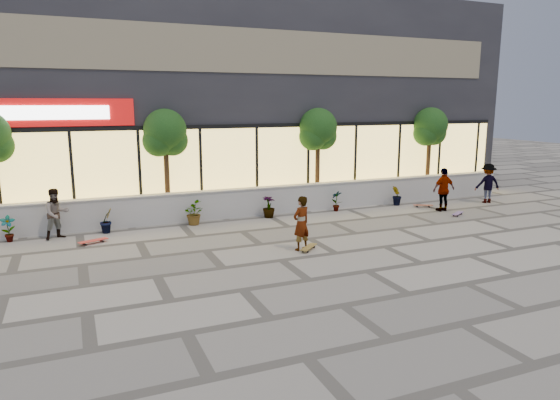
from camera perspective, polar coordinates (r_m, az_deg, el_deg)
name	(u,v)px	position (r m, az deg, el deg)	size (l,w,h in m)	color
ground	(368,271)	(12.71, 9.99, -8.02)	(80.00, 80.00, 0.00)	#A09A8B
planter_wall	(266,200)	(18.63, -1.62, -0.05)	(22.00, 0.42, 1.04)	beige
retail_building	(222,100)	(23.48, -6.62, 11.32)	(24.00, 9.17, 8.50)	#242429
shrub_a	(8,229)	(17.02, -28.65, -2.91)	(0.43, 0.29, 0.81)	#163C13
shrub_b	(107,220)	(16.94, -19.21, -2.22)	(0.45, 0.36, 0.81)	#163C13
shrub_c	(193,213)	(17.31, -9.94, -1.48)	(0.73, 0.63, 0.81)	#163C13
shrub_d	(269,207)	(18.12, -1.29, -0.76)	(0.45, 0.45, 0.81)	#163C13
shrub_e	(336,201)	(19.30, 6.47, -0.09)	(0.43, 0.29, 0.81)	#163C13
shrub_f	(397,196)	(20.79, 13.22, 0.49)	(0.45, 0.36, 0.81)	#163C13
tree_midwest	(165,135)	(18.05, -12.99, 7.20)	(1.60, 1.50, 3.92)	#442818
tree_mideast	(318,132)	(19.98, 4.36, 7.79)	(1.60, 1.50, 3.92)	#442818
tree_east	(430,129)	(23.01, 16.77, 7.79)	(1.60, 1.50, 3.92)	#442818
skater_center	(301,223)	(14.06, 2.44, -2.68)	(0.57, 0.37, 1.56)	silver
skater_left	(57,214)	(16.70, -24.18, -1.44)	(0.76, 0.59, 1.56)	#989162
skater_right_near	(444,190)	(20.13, 18.20, 1.14)	(0.98, 0.41, 1.67)	white
skater_right_far	(488,183)	(22.47, 22.64, 1.78)	(1.06, 0.61, 1.64)	maroon
skateboard_center	(309,247)	(14.24, 3.29, -5.41)	(0.75, 0.71, 0.10)	brown
skateboard_left	(93,241)	(15.86, -20.56, -4.38)	(0.87, 0.51, 0.10)	red
skateboard_right_near	(423,205)	(20.77, 16.04, -0.58)	(0.77, 0.52, 0.09)	brown
skateboard_right_far	(458,213)	(19.66, 19.64, -1.44)	(0.76, 0.56, 0.09)	#644986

